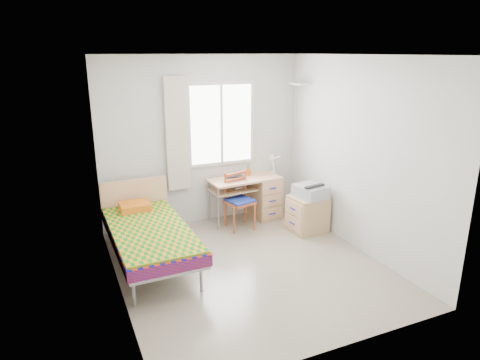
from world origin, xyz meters
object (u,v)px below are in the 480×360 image
bed (148,231)px  chair (239,197)px  desk (261,195)px  cabinet (307,214)px  printer (310,191)px

bed → chair: chair is taller
desk → chair: 0.55m
cabinet → chair: bearing=143.1°
desk → printer: size_ratio=2.34×
chair → cabinet: size_ratio=1.59×
desk → cabinet: (0.39, -0.79, -0.11)m
cabinet → bed: bearing=176.1°
chair → cabinet: (0.88, -0.57, -0.22)m
desk → printer: 0.95m
printer → chair: bearing=136.8°
desk → chair: bearing=-158.7°
bed → printer: 2.44m
chair → cabinet: chair is taller
desk → cabinet: 0.89m
bed → printer: bearing=-1.2°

